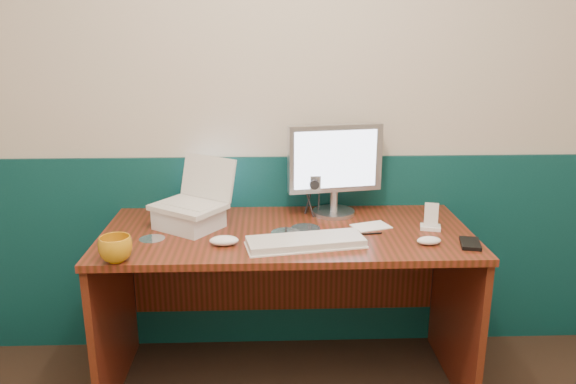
{
  "coord_description": "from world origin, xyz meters",
  "views": [
    {
      "loc": [
        -0.19,
        -0.92,
        1.59
      ],
      "look_at": [
        -0.11,
        1.23,
        0.97
      ],
      "focal_mm": 35.0,
      "sensor_mm": 36.0,
      "label": 1
    }
  ],
  "objects_px": {
    "monitor": "(335,169)",
    "camcorder": "(312,197)",
    "keyboard": "(306,243)",
    "mug": "(116,249)",
    "laptop": "(187,183)",
    "desk": "(287,308)"
  },
  "relations": [
    {
      "from": "desk",
      "to": "keyboard",
      "type": "relative_size",
      "value": 3.4
    },
    {
      "from": "mug",
      "to": "keyboard",
      "type": "bearing_deg",
      "value": 10.31
    },
    {
      "from": "laptop",
      "to": "monitor",
      "type": "distance_m",
      "value": 0.68
    },
    {
      "from": "desk",
      "to": "mug",
      "type": "distance_m",
      "value": 0.84
    },
    {
      "from": "laptop",
      "to": "monitor",
      "type": "height_order",
      "value": "monitor"
    },
    {
      "from": "monitor",
      "to": "keyboard",
      "type": "relative_size",
      "value": 0.93
    },
    {
      "from": "desk",
      "to": "laptop",
      "type": "relative_size",
      "value": 5.52
    },
    {
      "from": "camcorder",
      "to": "mug",
      "type": "bearing_deg",
      "value": -143.83
    },
    {
      "from": "laptop",
      "to": "camcorder",
      "type": "relative_size",
      "value": 1.62
    },
    {
      "from": "desk",
      "to": "laptop",
      "type": "xyz_separation_m",
      "value": [
        -0.43,
        0.05,
        0.58
      ]
    },
    {
      "from": "laptop",
      "to": "monitor",
      "type": "xyz_separation_m",
      "value": [
        0.66,
        0.17,
        0.01
      ]
    },
    {
      "from": "camcorder",
      "to": "laptop",
      "type": "bearing_deg",
      "value": -161.36
    },
    {
      "from": "keyboard",
      "to": "mug",
      "type": "height_order",
      "value": "mug"
    },
    {
      "from": "desk",
      "to": "keyboard",
      "type": "bearing_deg",
      "value": -68.3
    },
    {
      "from": "monitor",
      "to": "camcorder",
      "type": "distance_m",
      "value": 0.17
    },
    {
      "from": "monitor",
      "to": "camcorder",
      "type": "relative_size",
      "value": 2.45
    },
    {
      "from": "keyboard",
      "to": "camcorder",
      "type": "distance_m",
      "value": 0.41
    },
    {
      "from": "desk",
      "to": "laptop",
      "type": "bearing_deg",
      "value": 172.79
    },
    {
      "from": "desk",
      "to": "mug",
      "type": "relative_size",
      "value": 12.73
    },
    {
      "from": "mug",
      "to": "camcorder",
      "type": "distance_m",
      "value": 0.95
    },
    {
      "from": "laptop",
      "to": "keyboard",
      "type": "relative_size",
      "value": 0.62
    },
    {
      "from": "laptop",
      "to": "camcorder",
      "type": "bearing_deg",
      "value": 51.52
    }
  ]
}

